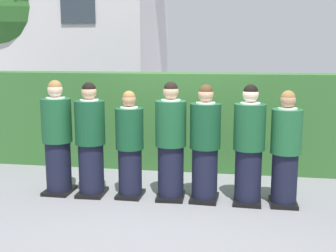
# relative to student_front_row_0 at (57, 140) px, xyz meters

# --- Properties ---
(ground_plane) EXTENTS (60.00, 60.00, 0.00)m
(ground_plane) POSITION_rel_student_front_row_0_xyz_m (1.64, 0.01, -0.80)
(ground_plane) COLOR slate
(student_front_row_0) EXTENTS (0.43, 0.48, 1.67)m
(student_front_row_0) POSITION_rel_student_front_row_0_xyz_m (0.00, 0.00, 0.00)
(student_front_row_0) COLOR black
(student_front_row_0) RESTS_ON ground
(student_front_row_1) EXTENTS (0.43, 0.48, 1.65)m
(student_front_row_1) POSITION_rel_student_front_row_0_xyz_m (0.51, -0.01, -0.01)
(student_front_row_1) COLOR black
(student_front_row_1) RESTS_ON ground
(student_front_row_2) EXTENTS (0.40, 0.45, 1.53)m
(student_front_row_2) POSITION_rel_student_front_row_0_xyz_m (1.09, 0.00, -0.07)
(student_front_row_2) COLOR black
(student_front_row_2) RESTS_ON ground
(student_front_row_3) EXTENTS (0.43, 0.49, 1.67)m
(student_front_row_3) POSITION_rel_student_front_row_0_xyz_m (1.68, 0.02, -0.00)
(student_front_row_3) COLOR black
(student_front_row_3) RESTS_ON ground
(student_front_row_4) EXTENTS (0.42, 0.52, 1.63)m
(student_front_row_4) POSITION_rel_student_front_row_0_xyz_m (2.16, 0.02, -0.02)
(student_front_row_4) COLOR black
(student_front_row_4) RESTS_ON ground
(student_front_row_5) EXTENTS (0.43, 0.48, 1.64)m
(student_front_row_5) POSITION_rel_student_front_row_0_xyz_m (2.76, 0.01, -0.01)
(student_front_row_5) COLOR black
(student_front_row_5) RESTS_ON ground
(student_front_row_6) EXTENTS (0.41, 0.45, 1.57)m
(student_front_row_6) POSITION_rel_student_front_row_0_xyz_m (3.25, 0.01, -0.05)
(student_front_row_6) COLOR black
(student_front_row_6) RESTS_ON ground
(hedge) EXTENTS (9.20, 0.70, 1.71)m
(hedge) POSITION_rel_student_front_row_0_xyz_m (1.64, 1.72, 0.06)
(hedge) COLOR #33662D
(hedge) RESTS_ON ground
(school_building_main) EXTENTS (6.09, 4.37, 7.08)m
(school_building_main) POSITION_rel_student_front_row_0_xyz_m (-2.69, 6.75, 2.83)
(school_building_main) COLOR silver
(school_building_main) RESTS_ON ground
(oak_tree_left) EXTENTS (2.94, 2.94, 4.68)m
(oak_tree_left) POSITION_rel_student_front_row_0_xyz_m (-3.63, 5.81, 2.41)
(oak_tree_left) COLOR brown
(oak_tree_left) RESTS_ON ground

